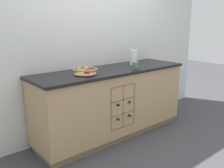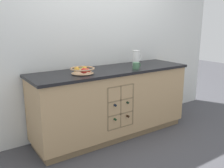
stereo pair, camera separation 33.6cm
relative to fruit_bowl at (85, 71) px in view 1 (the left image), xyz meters
The scene contains 6 objects.
ground_plane 1.09m from the fruit_bowl, ahead, with size 14.00×14.00×0.00m, color #424247.
back_wall 0.71m from the fruit_bowl, 43.14° to the left, with size 4.58×0.06×2.55m, color silver.
kitchen_island 0.70m from the fruit_bowl, ahead, with size 2.22×0.68×0.93m.
fruit_bowl is the anchor object (origin of this frame).
white_pitcher 0.93m from the fruit_bowl, ahead, with size 0.16×0.11×0.22m.
ceramic_mug 0.75m from the fruit_bowl, ahead, with size 0.13×0.09×0.09m.
Camera 1 is at (-2.10, -2.50, 1.55)m, focal length 40.00 mm.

